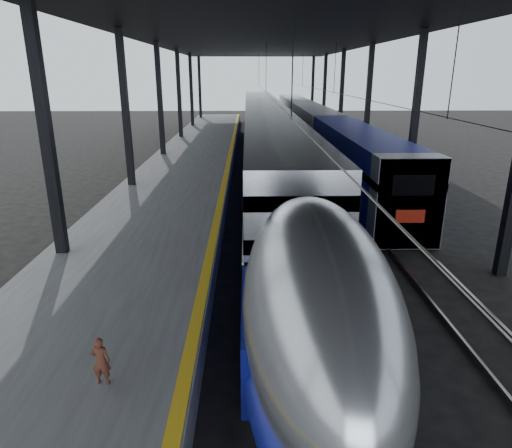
{
  "coord_description": "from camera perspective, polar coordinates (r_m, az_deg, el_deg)",
  "views": [
    {
      "loc": [
        0.59,
        -9.77,
        6.85
      ],
      "look_at": [
        0.87,
        4.86,
        2.0
      ],
      "focal_mm": 32.0,
      "sensor_mm": 36.0,
      "label": 1
    }
  ],
  "objects": [
    {
      "name": "yellow_strip",
      "position": [
        30.37,
        -3.56,
        7.21
      ],
      "size": [
        0.3,
        80.0,
        0.01
      ],
      "primitive_type": "cube",
      "color": "gold",
      "rests_on": "platform"
    },
    {
      "name": "canopy",
      "position": [
        29.89,
        1.52,
        22.68
      ],
      "size": [
        18.0,
        75.0,
        9.47
      ],
      "color": "black",
      "rests_on": "ground"
    },
    {
      "name": "ground",
      "position": [
        11.95,
        -3.91,
        -16.69
      ],
      "size": [
        160.0,
        160.0,
        0.0
      ],
      "primitive_type": "plane",
      "color": "black",
      "rests_on": "ground"
    },
    {
      "name": "platform",
      "position": [
        30.72,
        -8.8,
        6.2
      ],
      "size": [
        6.0,
        80.0,
        1.0
      ],
      "primitive_type": "cube",
      "color": "#4C4C4F",
      "rests_on": "ground"
    },
    {
      "name": "second_train",
      "position": [
        45.05,
        7.22,
        11.92
      ],
      "size": [
        2.75,
        56.05,
        3.79
      ],
      "color": "navy",
      "rests_on": "ground"
    },
    {
      "name": "child",
      "position": [
        9.78,
        -18.84,
        -15.87
      ],
      "size": [
        0.38,
        0.25,
        1.02
      ],
      "primitive_type": "imported",
      "rotation": [
        0.0,
        0.0,
        3.13
      ],
      "color": "#53291B",
      "rests_on": "platform"
    },
    {
      "name": "tgv_train",
      "position": [
        36.19,
        1.14,
        10.81
      ],
      "size": [
        3.14,
        65.2,
        4.51
      ],
      "color": "#BABCC1",
      "rests_on": "ground"
    },
    {
      "name": "rails",
      "position": [
        30.78,
        6.24,
        5.53
      ],
      "size": [
        6.52,
        80.0,
        0.16
      ],
      "color": "slate",
      "rests_on": "ground"
    }
  ]
}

